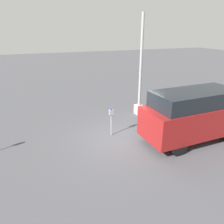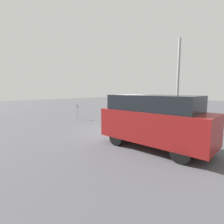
{
  "view_description": "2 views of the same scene",
  "coord_description": "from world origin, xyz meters",
  "views": [
    {
      "loc": [
        -3.84,
        -8.35,
        4.81
      ],
      "look_at": [
        -0.61,
        -0.0,
        1.37
      ],
      "focal_mm": 35.0,
      "sensor_mm": 36.0,
      "label": 1
    },
    {
      "loc": [
        6.84,
        -7.89,
        2.56
      ],
      "look_at": [
        -0.43,
        -0.65,
        1.26
      ],
      "focal_mm": 28.0,
      "sensor_mm": 36.0,
      "label": 2
    }
  ],
  "objects": [
    {
      "name": "ground_plane",
      "position": [
        0.0,
        0.0,
        0.0
      ],
      "size": [
        80.0,
        80.0,
        0.0
      ],
      "primitive_type": "plane",
      "color": "#4C4C51"
    },
    {
      "name": "parking_meter_near",
      "position": [
        -0.47,
        0.44,
        1.02
      ],
      "size": [
        0.2,
        0.12,
        1.39
      ],
      "rotation": [
        0.0,
        0.0,
        0.03
      ],
      "color": "#9E9EA3",
      "rests_on": "ground"
    },
    {
      "name": "lamp_post",
      "position": [
        2.08,
        2.48,
        1.76
      ],
      "size": [
        0.44,
        0.44,
        5.6
      ],
      "color": "beige",
      "rests_on": "ground"
    },
    {
      "name": "parked_van",
      "position": [
        2.83,
        -1.3,
        1.26
      ],
      "size": [
        4.88,
        2.05,
        2.34
      ],
      "rotation": [
        0.0,
        0.0,
        0.04
      ],
      "color": "maroon",
      "rests_on": "ground"
    },
    {
      "name": "parking_meter_far",
      "position": [
        -5.99,
        0.6,
        0.96
      ],
      "size": [
        0.2,
        0.12,
        1.3
      ],
      "rotation": [
        0.0,
        0.0,
        0.03
      ],
      "color": "#9E9EA3",
      "rests_on": "ground"
    }
  ]
}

